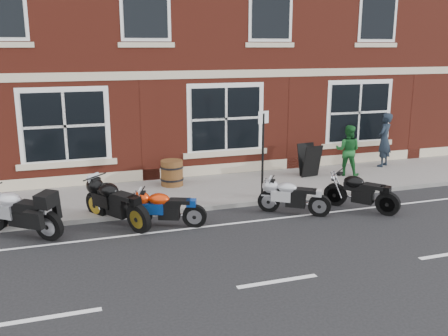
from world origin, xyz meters
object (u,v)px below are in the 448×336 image
(pedestrian_right, at_px, (348,150))
(parking_sign, at_px, (263,148))
(pedestrian_left, at_px, (384,140))
(barrel_planter, at_px, (172,173))
(moto_naked_black, at_px, (360,191))
(moto_touring_silver, at_px, (18,209))
(moto_sport_black, at_px, (116,201))
(moto_sport_red, at_px, (166,207))
(a_board_sign, at_px, (309,160))
(moto_sport_silver, at_px, (293,195))

(pedestrian_right, distance_m, parking_sign, 3.83)
(pedestrian_left, xyz_separation_m, barrel_planter, (-7.64, -0.12, -0.56))
(moto_naked_black, bearing_deg, moto_touring_silver, 137.43)
(pedestrian_left, distance_m, parking_sign, 5.82)
(parking_sign, bearing_deg, pedestrian_left, 5.45)
(moto_sport_black, distance_m, pedestrian_left, 10.00)
(moto_sport_red, bearing_deg, a_board_sign, -39.25)
(moto_naked_black, bearing_deg, moto_sport_silver, 134.81)
(moto_touring_silver, height_order, moto_sport_red, moto_touring_silver)
(moto_sport_silver, relative_size, moto_naked_black, 0.93)
(moto_sport_black, distance_m, parking_sign, 4.32)
(a_board_sign, bearing_deg, parking_sign, -153.96)
(barrel_planter, bearing_deg, a_board_sign, -3.96)
(moto_sport_black, height_order, moto_naked_black, moto_sport_black)
(pedestrian_left, bearing_deg, moto_sport_black, -17.67)
(moto_sport_black, distance_m, barrel_planter, 3.29)
(pedestrian_right, relative_size, a_board_sign, 1.56)
(moto_sport_black, height_order, parking_sign, parking_sign)
(moto_sport_red, height_order, parking_sign, parking_sign)
(moto_sport_black, height_order, a_board_sign, a_board_sign)
(moto_sport_silver, bearing_deg, moto_sport_red, 123.79)
(pedestrian_right, bearing_deg, moto_sport_red, 59.89)
(parking_sign, bearing_deg, a_board_sign, 19.46)
(moto_sport_red, relative_size, barrel_planter, 2.32)
(moto_sport_red, distance_m, a_board_sign, 6.07)
(parking_sign, bearing_deg, pedestrian_right, 5.44)
(moto_sport_silver, xyz_separation_m, pedestrian_right, (3.27, 2.68, 0.46))
(moto_sport_black, height_order, moto_sport_silver, moto_sport_black)
(moto_sport_black, height_order, pedestrian_right, pedestrian_right)
(moto_sport_red, distance_m, pedestrian_left, 9.12)
(moto_naked_black, relative_size, pedestrian_right, 1.05)
(moto_touring_silver, relative_size, moto_sport_black, 0.90)
(pedestrian_right, bearing_deg, moto_naked_black, 102.59)
(moto_sport_red, xyz_separation_m, parking_sign, (3.04, 1.28, 1.02))
(moto_sport_black, bearing_deg, moto_touring_silver, 148.40)
(moto_sport_red, xyz_separation_m, pedestrian_right, (6.60, 2.58, 0.46))
(moto_sport_red, distance_m, moto_naked_black, 5.18)
(moto_touring_silver, relative_size, a_board_sign, 1.76)
(moto_touring_silver, distance_m, moto_sport_red, 3.37)
(pedestrian_right, bearing_deg, parking_sign, 58.64)
(moto_sport_red, height_order, moto_naked_black, moto_naked_black)
(pedestrian_left, height_order, parking_sign, parking_sign)
(moto_sport_red, bearing_deg, moto_touring_silver, 103.88)
(moto_sport_red, distance_m, moto_sport_silver, 3.33)
(barrel_planter, bearing_deg, parking_sign, -40.59)
(moto_touring_silver, distance_m, barrel_planter, 4.94)
(barrel_planter, bearing_deg, moto_naked_black, -39.28)
(a_board_sign, distance_m, barrel_planter, 4.51)
(moto_touring_silver, relative_size, moto_sport_red, 1.03)
(moto_sport_black, bearing_deg, parking_sign, -21.08)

